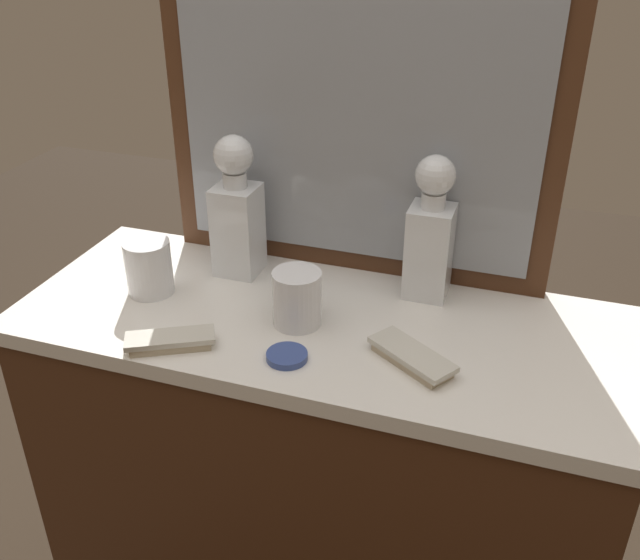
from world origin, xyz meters
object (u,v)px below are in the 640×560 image
object	(u,v)px
crystal_decanter_far_right	(237,219)
crystal_tumbler_far_right	(149,269)
silver_brush_right	(170,341)
crystal_tumbler_far_left	(297,300)
crystal_decanter_front	(430,241)
porcelain_dish	(287,356)
silver_brush_left	(412,357)

from	to	relation	value
crystal_decanter_far_right	crystal_tumbler_far_right	distance (m)	0.20
crystal_tumbler_far_right	silver_brush_right	world-z (taller)	crystal_tumbler_far_right
crystal_tumbler_far_right	silver_brush_right	xyz separation A→B (m)	(0.13, -0.16, -0.04)
crystal_tumbler_far_right	crystal_tumbler_far_left	distance (m)	0.31
crystal_decanter_front	porcelain_dish	size ratio (longest dim) A/B	4.00
crystal_tumbler_far_right	silver_brush_left	bearing A→B (deg)	-7.72
crystal_tumbler_far_right	crystal_tumbler_far_left	xyz separation A→B (m)	(0.31, -0.01, -0.00)
crystal_decanter_front	crystal_decanter_far_right	xyz separation A→B (m)	(-0.38, -0.03, 0.00)
porcelain_dish	silver_brush_right	bearing A→B (deg)	-171.23
silver_brush_right	crystal_tumbler_far_right	bearing A→B (deg)	129.42
crystal_tumbler_far_right	porcelain_dish	distance (m)	0.36
crystal_tumbler_far_right	crystal_decanter_front	bearing A→B (deg)	17.96
crystal_decanter_front	silver_brush_right	world-z (taller)	crystal_decanter_front
silver_brush_left	porcelain_dish	world-z (taller)	silver_brush_left
crystal_decanter_far_right	crystal_tumbler_far_right	world-z (taller)	crystal_decanter_far_right
crystal_tumbler_far_right	crystal_tumbler_far_left	size ratio (longest dim) A/B	1.05
silver_brush_right	porcelain_dish	size ratio (longest dim) A/B	2.26
crystal_tumbler_far_left	crystal_decanter_far_right	bearing A→B (deg)	140.50
silver_brush_right	silver_brush_left	bearing A→B (deg)	11.99
crystal_tumbler_far_right	silver_brush_left	size ratio (longest dim) A/B	0.66
crystal_decanter_far_right	crystal_tumbler_far_left	world-z (taller)	crystal_decanter_far_right
crystal_tumbler_far_left	porcelain_dish	size ratio (longest dim) A/B	1.47
crystal_decanter_far_right	silver_brush_left	xyz separation A→B (m)	(0.41, -0.21, -0.10)
crystal_decanter_far_right	silver_brush_left	size ratio (longest dim) A/B	1.75
crystal_decanter_front	silver_brush_right	distance (m)	0.51
crystal_decanter_front	crystal_tumbler_far_left	distance (m)	0.28
crystal_tumbler_far_right	silver_brush_left	distance (m)	0.54
crystal_decanter_far_right	porcelain_dish	size ratio (longest dim) A/B	4.10
crystal_decanter_front	crystal_tumbler_far_left	bearing A→B (deg)	-138.06
crystal_tumbler_far_left	silver_brush_left	bearing A→B (deg)	-14.47
porcelain_dish	crystal_decanter_far_right	bearing A→B (deg)	127.88
crystal_decanter_front	silver_brush_left	xyz separation A→B (m)	(0.02, -0.24, -0.10)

